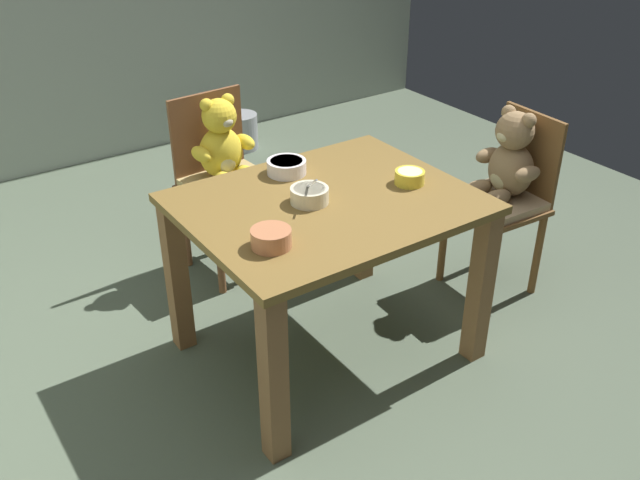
{
  "coord_description": "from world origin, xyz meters",
  "views": [
    {
      "loc": [
        -1.35,
        -1.91,
        1.89
      ],
      "look_at": [
        0.0,
        0.05,
        0.51
      ],
      "focal_mm": 39.32,
      "sensor_mm": 36.0,
      "label": 1
    }
  ],
  "objects_px": {
    "teddy_chair_near_right": "(506,176)",
    "porridge_bowl_yellow_near_right": "(410,177)",
    "porridge_bowl_terracotta_near_left": "(271,238)",
    "teddy_chair_far_center": "(224,161)",
    "porridge_bowl_cream_center": "(309,195)",
    "porridge_bowl_white_far_center": "(287,167)",
    "metal_pail": "(241,131)",
    "dining_table": "(327,232)"
  },
  "relations": [
    {
      "from": "teddy_chair_near_right",
      "to": "porridge_bowl_yellow_near_right",
      "type": "relative_size",
      "value": 7.47
    },
    {
      "from": "teddy_chair_near_right",
      "to": "porridge_bowl_terracotta_near_left",
      "type": "xyz_separation_m",
      "value": [
        -1.3,
        -0.14,
        0.17
      ]
    },
    {
      "from": "teddy_chair_far_center",
      "to": "porridge_bowl_terracotta_near_left",
      "type": "xyz_separation_m",
      "value": [
        -0.35,
        -1.03,
        0.18
      ]
    },
    {
      "from": "porridge_bowl_cream_center",
      "to": "porridge_bowl_white_far_center",
      "type": "bearing_deg",
      "value": 75.43
    },
    {
      "from": "teddy_chair_far_center",
      "to": "porridge_bowl_yellow_near_right",
      "type": "height_order",
      "value": "teddy_chair_far_center"
    },
    {
      "from": "teddy_chair_near_right",
      "to": "metal_pail",
      "type": "xyz_separation_m",
      "value": [
        -0.17,
        2.19,
        -0.45
      ]
    },
    {
      "from": "porridge_bowl_white_far_center",
      "to": "porridge_bowl_yellow_near_right",
      "type": "relative_size",
      "value": 1.35
    },
    {
      "from": "metal_pail",
      "to": "teddy_chair_far_center",
      "type": "bearing_deg",
      "value": -120.99
    },
    {
      "from": "porridge_bowl_terracotta_near_left",
      "to": "metal_pail",
      "type": "height_order",
      "value": "porridge_bowl_terracotta_near_left"
    },
    {
      "from": "dining_table",
      "to": "metal_pail",
      "type": "relative_size",
      "value": 4.37
    },
    {
      "from": "teddy_chair_near_right",
      "to": "porridge_bowl_white_far_center",
      "type": "xyz_separation_m",
      "value": [
        -0.95,
        0.33,
        0.17
      ]
    },
    {
      "from": "dining_table",
      "to": "porridge_bowl_cream_center",
      "type": "xyz_separation_m",
      "value": [
        -0.07,
        0.02,
        0.17
      ]
    },
    {
      "from": "porridge_bowl_white_far_center",
      "to": "metal_pail",
      "type": "relative_size",
      "value": 0.65
    },
    {
      "from": "teddy_chair_near_right",
      "to": "porridge_bowl_cream_center",
      "type": "distance_m",
      "value": 1.04
    },
    {
      "from": "porridge_bowl_terracotta_near_left",
      "to": "porridge_bowl_cream_center",
      "type": "height_order",
      "value": "porridge_bowl_cream_center"
    },
    {
      "from": "dining_table",
      "to": "teddy_chair_far_center",
      "type": "xyz_separation_m",
      "value": [
        0.0,
        0.85,
        -0.01
      ]
    },
    {
      "from": "teddy_chair_far_center",
      "to": "porridge_bowl_yellow_near_right",
      "type": "bearing_deg",
      "value": 16.02
    },
    {
      "from": "porridge_bowl_terracotta_near_left",
      "to": "metal_pail",
      "type": "distance_m",
      "value": 2.66
    },
    {
      "from": "dining_table",
      "to": "porridge_bowl_cream_center",
      "type": "bearing_deg",
      "value": 164.03
    },
    {
      "from": "porridge_bowl_cream_center",
      "to": "teddy_chair_far_center",
      "type": "bearing_deg",
      "value": 85.18
    },
    {
      "from": "porridge_bowl_cream_center",
      "to": "teddy_chair_near_right",
      "type": "bearing_deg",
      "value": -3.28
    },
    {
      "from": "teddy_chair_near_right",
      "to": "metal_pail",
      "type": "bearing_deg",
      "value": -82.4
    },
    {
      "from": "dining_table",
      "to": "metal_pail",
      "type": "height_order",
      "value": "dining_table"
    },
    {
      "from": "teddy_chair_near_right",
      "to": "dining_table",
      "type": "bearing_deg",
      "value": 0.83
    },
    {
      "from": "porridge_bowl_cream_center",
      "to": "metal_pail",
      "type": "bearing_deg",
      "value": 68.24
    },
    {
      "from": "porridge_bowl_cream_center",
      "to": "metal_pail",
      "type": "distance_m",
      "value": 2.38
    },
    {
      "from": "porridge_bowl_white_far_center",
      "to": "porridge_bowl_yellow_near_right",
      "type": "bearing_deg",
      "value": -45.8
    },
    {
      "from": "porridge_bowl_yellow_near_right",
      "to": "porridge_bowl_cream_center",
      "type": "xyz_separation_m",
      "value": [
        -0.41,
        0.09,
        0.0
      ]
    },
    {
      "from": "dining_table",
      "to": "porridge_bowl_cream_center",
      "type": "height_order",
      "value": "porridge_bowl_cream_center"
    },
    {
      "from": "metal_pail",
      "to": "porridge_bowl_terracotta_near_left",
      "type": "bearing_deg",
      "value": -115.99
    },
    {
      "from": "porridge_bowl_yellow_near_right",
      "to": "porridge_bowl_cream_center",
      "type": "height_order",
      "value": "porridge_bowl_cream_center"
    },
    {
      "from": "porridge_bowl_terracotta_near_left",
      "to": "dining_table",
      "type": "bearing_deg",
      "value": 26.56
    },
    {
      "from": "porridge_bowl_cream_center",
      "to": "porridge_bowl_yellow_near_right",
      "type": "bearing_deg",
      "value": -11.73
    },
    {
      "from": "porridge_bowl_white_far_center",
      "to": "porridge_bowl_terracotta_near_left",
      "type": "xyz_separation_m",
      "value": [
        -0.35,
        -0.46,
        0.0
      ]
    },
    {
      "from": "teddy_chair_far_center",
      "to": "dining_table",
      "type": "bearing_deg",
      "value": -4.61
    },
    {
      "from": "porridge_bowl_terracotta_near_left",
      "to": "porridge_bowl_yellow_near_right",
      "type": "distance_m",
      "value": 0.71
    },
    {
      "from": "teddy_chair_near_right",
      "to": "porridge_bowl_cream_center",
      "type": "bearing_deg",
      "value": -0.11
    },
    {
      "from": "teddy_chair_near_right",
      "to": "porridge_bowl_cream_center",
      "type": "height_order",
      "value": "teddy_chair_near_right"
    },
    {
      "from": "teddy_chair_near_right",
      "to": "teddy_chair_far_center",
      "type": "xyz_separation_m",
      "value": [
        -0.95,
        0.89,
        -0.01
      ]
    },
    {
      "from": "dining_table",
      "to": "porridge_bowl_white_far_center",
      "type": "height_order",
      "value": "porridge_bowl_white_far_center"
    },
    {
      "from": "dining_table",
      "to": "teddy_chair_far_center",
      "type": "bearing_deg",
      "value": 89.88
    },
    {
      "from": "teddy_chair_near_right",
      "to": "porridge_bowl_yellow_near_right",
      "type": "bearing_deg",
      "value": 5.75
    }
  ]
}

